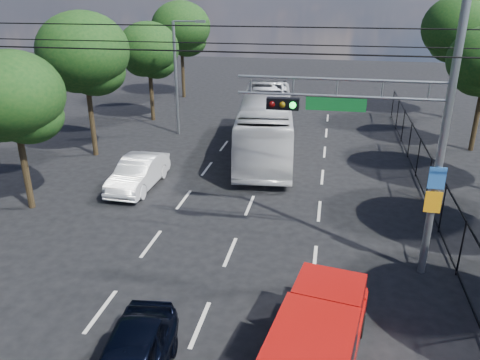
% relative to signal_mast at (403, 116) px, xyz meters
% --- Properties ---
extents(lane_markings, '(6.12, 38.00, 0.01)m').
position_rel_signal_mast_xyz_m(lane_markings, '(-5.28, 6.01, -5.24)').
color(lane_markings, beige).
rests_on(lane_markings, ground).
extents(signal_mast, '(6.43, 0.39, 9.50)m').
position_rel_signal_mast_xyz_m(signal_mast, '(0.00, 0.00, 0.00)').
color(signal_mast, slate).
rests_on(signal_mast, ground).
extents(streetlight_left, '(2.09, 0.22, 7.08)m').
position_rel_signal_mast_xyz_m(streetlight_left, '(-11.62, 14.01, -1.30)').
color(streetlight_left, slate).
rests_on(streetlight_left, ground).
extents(utility_wires, '(22.00, 5.04, 0.74)m').
position_rel_signal_mast_xyz_m(utility_wires, '(-5.28, 0.84, 1.99)').
color(utility_wires, black).
rests_on(utility_wires, ground).
extents(fence_right, '(0.06, 34.03, 2.00)m').
position_rel_signal_mast_xyz_m(fence_right, '(2.32, 4.18, -4.21)').
color(fence_right, black).
rests_on(fence_right, ground).
extents(tree_right_e, '(5.28, 5.28, 8.58)m').
position_rel_signal_mast_xyz_m(tree_right_e, '(6.33, 22.03, 0.69)').
color(tree_right_e, black).
rests_on(tree_right_e, ground).
extents(tree_left_b, '(4.08, 4.08, 6.63)m').
position_rel_signal_mast_xyz_m(tree_left_b, '(-14.47, 2.03, -0.66)').
color(tree_left_b, black).
rests_on(tree_left_b, ground).
extents(tree_left_c, '(4.80, 4.80, 7.80)m').
position_rel_signal_mast_xyz_m(tree_left_c, '(-15.07, 9.03, 0.15)').
color(tree_left_c, black).
rests_on(tree_left_c, ground).
extents(tree_left_d, '(4.20, 4.20, 6.83)m').
position_rel_signal_mast_xyz_m(tree_left_d, '(-14.67, 17.03, -0.52)').
color(tree_left_d, black).
rests_on(tree_left_d, ground).
extents(tree_left_e, '(4.92, 4.92, 7.99)m').
position_rel_signal_mast_xyz_m(tree_left_e, '(-14.87, 25.03, 0.29)').
color(tree_left_e, black).
rests_on(tree_left_e, ground).
extents(red_pickup, '(2.56, 5.17, 1.85)m').
position_rel_signal_mast_xyz_m(red_pickup, '(-2.01, -4.99, -4.26)').
color(red_pickup, black).
rests_on(red_pickup, ground).
extents(white_bus, '(4.15, 12.17, 3.32)m').
position_rel_signal_mast_xyz_m(white_bus, '(-5.67, 11.33, -3.58)').
color(white_bus, silver).
rests_on(white_bus, ground).
extents(white_van, '(1.61, 4.47, 1.47)m').
position_rel_signal_mast_xyz_m(white_van, '(-10.78, 4.99, -4.51)').
color(white_van, white).
rests_on(white_van, ground).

